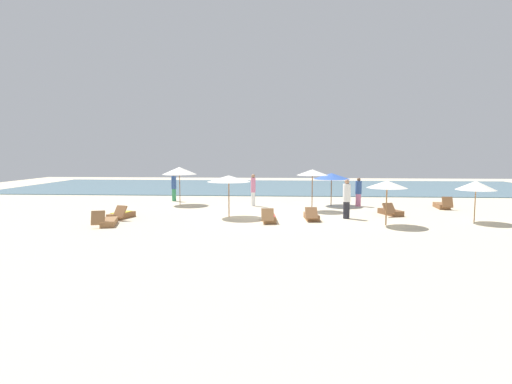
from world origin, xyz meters
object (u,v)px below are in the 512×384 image
object	(u,v)px
umbrella_3	(387,184)
lounger_1	(121,215)
lounger_3	(311,216)
umbrella_0	(229,179)
umbrella_1	(476,185)
person_1	(174,187)
person_2	(253,189)
lounger_2	(390,212)
lounger_5	(442,205)
lounger_4	(269,218)
lounger_0	(108,222)
person_3	(347,199)
umbrella_4	(179,171)
umbrella_2	(332,176)
person_0	(358,192)
umbrella_5	(312,172)

from	to	relation	value
umbrella_3	lounger_1	distance (m)	12.78
umbrella_3	lounger_3	bearing A→B (deg)	157.50
umbrella_0	umbrella_1	xyz separation A→B (m)	(11.68, -0.88, -0.21)
person_1	person_2	bearing A→B (deg)	-21.20
lounger_2	lounger_5	distance (m)	4.59
lounger_4	lounger_0	bearing A→B (deg)	-168.78
umbrella_0	lounger_5	size ratio (longest dim) A/B	1.29
umbrella_0	umbrella_1	distance (m)	11.72
umbrella_0	umbrella_1	bearing A→B (deg)	-4.29
lounger_1	person_3	world-z (taller)	person_3
lounger_1	person_1	xyz separation A→B (m)	(0.74, 7.21, 0.79)
lounger_0	person_3	bearing A→B (deg)	13.51
person_2	lounger_5	bearing A→B (deg)	-1.87
umbrella_1	umbrella_4	world-z (taller)	umbrella_4
lounger_3	lounger_5	world-z (taller)	lounger_5
umbrella_1	lounger_3	size ratio (longest dim) A/B	1.12
lounger_1	person_2	size ratio (longest dim) A/B	0.91
umbrella_2	lounger_3	bearing A→B (deg)	-106.38
umbrella_2	lounger_3	xyz separation A→B (m)	(-1.57, -5.36, -1.63)
umbrella_3	lounger_2	world-z (taller)	umbrella_3
lounger_3	person_0	world-z (taller)	person_0
lounger_1	umbrella_3	bearing A→B (deg)	-4.84
lounger_2	umbrella_3	bearing A→B (deg)	-107.87
umbrella_2	person_2	size ratio (longest dim) A/B	1.15
umbrella_3	lounger_4	size ratio (longest dim) A/B	1.18
umbrella_1	lounger_4	xyz separation A→B (m)	(-9.60, -0.46, -1.56)
umbrella_2	umbrella_1	bearing A→B (deg)	-43.34
umbrella_1	person_2	bearing A→B (deg)	154.54
umbrella_1	umbrella_5	distance (m)	8.07
umbrella_5	lounger_2	xyz separation A→B (m)	(3.98, -1.38, -1.98)
lounger_0	person_2	size ratio (longest dim) A/B	0.89
umbrella_0	lounger_1	size ratio (longest dim) A/B	1.23
lounger_2	lounger_5	bearing A→B (deg)	36.91
umbrella_4	lounger_2	distance (m)	12.66
umbrella_1	lounger_4	bearing A→B (deg)	-177.28
person_1	person_2	world-z (taller)	person_2
lounger_1	umbrella_0	bearing A→B (deg)	9.18
umbrella_5	person_1	world-z (taller)	umbrella_5
person_0	person_1	world-z (taller)	person_1
umbrella_1	umbrella_5	bearing A→B (deg)	155.18
umbrella_4	umbrella_0	bearing A→B (deg)	-51.29
lounger_5	person_3	world-z (taller)	person_3
lounger_4	person_2	xyz separation A→B (m)	(-1.15, 5.58, 0.84)
lounger_0	person_2	distance (m)	9.29
umbrella_4	lounger_2	xyz separation A→B (m)	(12.02, -3.46, -1.95)
umbrella_4	umbrella_5	world-z (taller)	umbrella_4
umbrella_0	lounger_1	distance (m)	5.62
umbrella_0	person_1	bearing A→B (deg)	125.44
lounger_0	lounger_4	distance (m)	7.34
lounger_3	person_3	xyz separation A→B (m)	(1.75, 0.46, 0.81)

